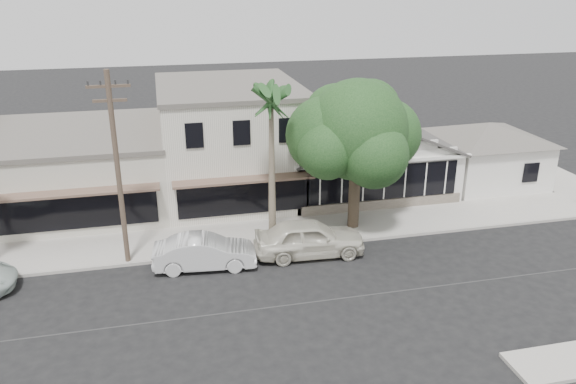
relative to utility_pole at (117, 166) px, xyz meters
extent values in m
plane|color=black|center=(9.00, -5.20, -4.79)|extent=(140.00, 140.00, 0.00)
cube|color=#9E9991|center=(1.00, 1.55, -4.71)|extent=(90.00, 3.50, 0.15)
cube|color=silver|center=(14.00, 7.30, -3.29)|extent=(10.00, 8.00, 3.00)
cube|color=black|center=(14.00, 3.24, -3.04)|extent=(8.80, 0.10, 2.00)
cube|color=#60564C|center=(14.00, 3.25, -4.44)|extent=(9.60, 0.18, 0.70)
cube|color=silver|center=(22.20, 6.30, -3.29)|extent=(6.00, 6.00, 3.00)
cube|color=silver|center=(6.00, 8.30, -1.54)|extent=(8.00, 10.00, 6.50)
cube|color=beige|center=(-3.00, 8.30, -2.69)|extent=(10.00, 10.00, 4.20)
cylinder|color=brown|center=(0.00, 0.00, -0.29)|extent=(0.24, 0.24, 9.00)
cube|color=brown|center=(0.00, 0.00, 3.51)|extent=(1.80, 0.12, 0.12)
cube|color=brown|center=(0.00, 0.00, 2.91)|extent=(1.40, 0.12, 0.12)
imported|color=beige|center=(8.49, -1.05, -3.89)|extent=(5.36, 2.39, 1.79)
imported|color=silver|center=(3.49, -1.19, -4.02)|extent=(4.80, 2.07, 1.54)
cylinder|color=#483A2B|center=(11.55, 1.37, -3.22)|extent=(0.59, 0.59, 3.15)
sphere|color=#153315|center=(11.55, 1.37, 0.62)|extent=(5.11, 5.11, 5.11)
sphere|color=#153315|center=(13.32, 1.96, 0.13)|extent=(3.74, 3.74, 3.74)
sphere|color=#153315|center=(9.98, 1.76, 0.32)|extent=(3.93, 3.93, 3.93)
sphere|color=#153315|center=(11.95, -0.11, -0.27)|extent=(3.34, 3.34, 3.34)
sphere|color=#153315|center=(10.96, 2.94, 0.91)|extent=(3.54, 3.54, 3.54)
sphere|color=#153315|center=(12.73, 2.74, 1.31)|extent=(3.15, 3.15, 3.15)
sphere|color=#153315|center=(9.78, 0.58, -0.07)|extent=(2.95, 2.95, 2.95)
cone|color=#726651|center=(7.00, 0.48, -1.25)|extent=(0.40, 0.40, 7.09)
camera|label=1|loc=(2.01, -24.44, 7.72)|focal=35.00mm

